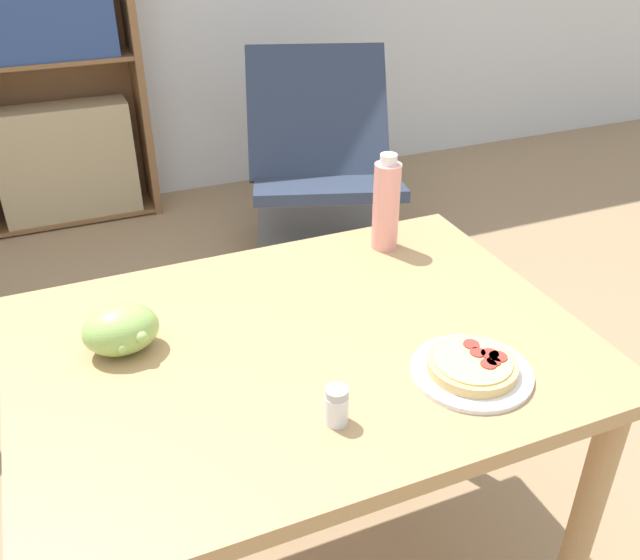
{
  "coord_description": "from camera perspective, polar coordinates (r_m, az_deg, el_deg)",
  "views": [
    {
      "loc": [
        -0.29,
        -1.02,
        1.55
      ],
      "look_at": [
        0.18,
        0.11,
        0.82
      ],
      "focal_mm": 38.0,
      "sensor_mm": 36.0,
      "label": 1
    }
  ],
  "objects": [
    {
      "name": "grape_bunch",
      "position": [
        1.35,
        -16.41,
        -4.01
      ],
      "size": [
        0.15,
        0.12,
        0.1
      ],
      "color": "#93BC5B",
      "rests_on": "dining_table"
    },
    {
      "name": "salt_shaker",
      "position": [
        1.14,
        1.4,
        -10.54
      ],
      "size": [
        0.04,
        0.04,
        0.07
      ],
      "color": "white",
      "rests_on": "dining_table"
    },
    {
      "name": "pizza_on_plate",
      "position": [
        1.28,
        12.69,
        -7.24
      ],
      "size": [
        0.22,
        0.22,
        0.04
      ],
      "color": "white",
      "rests_on": "dining_table"
    },
    {
      "name": "lounge_chair_far",
      "position": [
        3.19,
        0.1,
        7.55
      ],
      "size": [
        0.83,
        0.93,
        0.88
      ],
      "rotation": [
        0.0,
        0.0,
        -0.32
      ],
      "color": "slate",
      "rests_on": "ground_plane"
    },
    {
      "name": "dining_table",
      "position": [
        1.41,
        -1.38,
        -8.82
      ],
      "size": [
        1.11,
        0.81,
        0.76
      ],
      "color": "tan",
      "rests_on": "ground_plane"
    },
    {
      "name": "drink_bottle",
      "position": [
        1.64,
        5.59,
        6.33
      ],
      "size": [
        0.07,
        0.07,
        0.24
      ],
      "color": "pink",
      "rests_on": "dining_table"
    },
    {
      "name": "bookshelf",
      "position": [
        3.58,
        -21.88,
        15.67
      ],
      "size": [
        0.85,
        0.27,
        1.62
      ],
      "color": "brown",
      "rests_on": "ground_plane"
    }
  ]
}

